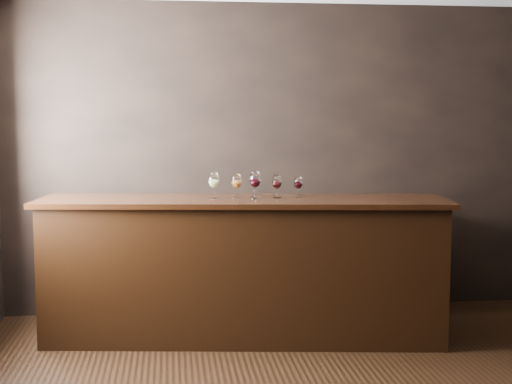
{
  "coord_description": "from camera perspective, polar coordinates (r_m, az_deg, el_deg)",
  "views": [
    {
      "loc": [
        -1.01,
        -4.2,
        1.81
      ],
      "look_at": [
        -0.33,
        1.38,
        1.19
      ],
      "focal_mm": 50.0,
      "sensor_mm": 36.0,
      "label": 1
    }
  ],
  "objects": [
    {
      "name": "glass_amber",
      "position": [
        5.66,
        -1.57,
        0.84
      ],
      "size": [
        0.08,
        0.08,
        0.2
      ],
      "color": "white",
      "rests_on": "bar_top"
    },
    {
      "name": "room_shell",
      "position": [
        4.38,
        3.31,
        6.31
      ],
      "size": [
        5.02,
        4.52,
        2.81
      ],
      "color": "black",
      "rests_on": "ground"
    },
    {
      "name": "glass_red_b",
      "position": [
        5.67,
        1.68,
        0.77
      ],
      "size": [
        0.08,
        0.08,
        0.18
      ],
      "color": "white",
      "rests_on": "bar_top"
    },
    {
      "name": "bar_counter",
      "position": [
        5.74,
        -1.03,
        -6.38
      ],
      "size": [
        3.2,
        1.09,
        1.1
      ],
      "primitive_type": "cube",
      "rotation": [
        0.0,
        0.0,
        -0.13
      ],
      "color": "black",
      "rests_on": "ground"
    },
    {
      "name": "glass_red_a",
      "position": [
        5.64,
        -0.08,
        0.95
      ],
      "size": [
        0.09,
        0.09,
        0.21
      ],
      "color": "white",
      "rests_on": "bar_top"
    },
    {
      "name": "back_bar_shelf",
      "position": [
        6.44,
        2.13,
        -5.61
      ],
      "size": [
        2.67,
        0.4,
        0.96
      ],
      "primitive_type": "cube",
      "color": "black",
      "rests_on": "ground"
    },
    {
      "name": "bar_top",
      "position": [
        5.65,
        -1.04,
        -0.73
      ],
      "size": [
        3.31,
        1.17,
        0.04
      ],
      "primitive_type": "cube",
      "rotation": [
        0.0,
        0.0,
        -0.13
      ],
      "color": "black",
      "rests_on": "bar_counter"
    },
    {
      "name": "glass_white",
      "position": [
        5.64,
        -3.39,
        0.89
      ],
      "size": [
        0.09,
        0.09,
        0.21
      ],
      "color": "white",
      "rests_on": "bar_top"
    },
    {
      "name": "glass_red_c",
      "position": [
        5.73,
        3.41,
        0.71
      ],
      "size": [
        0.07,
        0.07,
        0.17
      ],
      "color": "white",
      "rests_on": "bar_top"
    }
  ]
}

